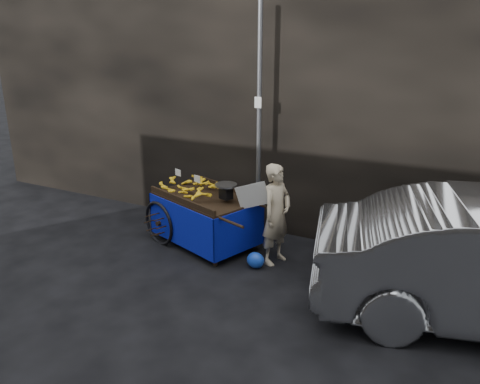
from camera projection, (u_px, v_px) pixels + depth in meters
The scene contains 6 objects.
ground at pixel (207, 261), 7.52m from camera, with size 80.00×80.00×0.00m, color black.
building_wall at pixel (293, 89), 8.76m from camera, with size 13.50×2.00×5.00m.
street_pole at pixel (259, 126), 7.86m from camera, with size 0.12×0.10×4.00m.
banana_cart at pixel (203, 200), 7.94m from camera, with size 2.56×1.76×1.28m.
vendor at pixel (276, 214), 7.26m from camera, with size 0.93×0.67×1.61m.
plastic_bag at pixel (256, 260), 7.26m from camera, with size 0.28×0.23×0.25m, color blue.
Camera 1 is at (3.58, -5.79, 3.43)m, focal length 35.00 mm.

